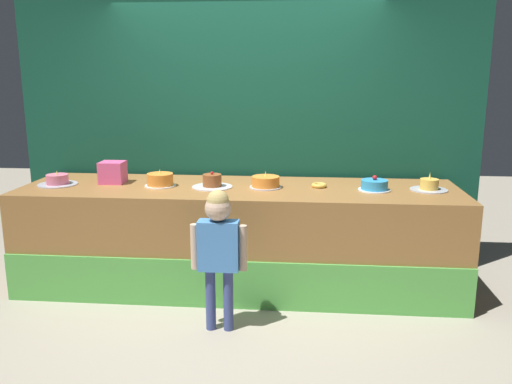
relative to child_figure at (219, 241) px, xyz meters
name	(u,v)px	position (x,y,z in m)	size (l,w,h in m)	color
ground_plane	(232,308)	(0.04, 0.37, -0.69)	(12.00, 12.00, 0.00)	#ADA38E
stage_platform	(239,237)	(0.04, 0.87, -0.24)	(3.79, 1.03, 0.90)	#9E6B38
curtain_backdrop	(247,125)	(0.04, 1.48, 0.69)	(4.39, 0.08, 2.76)	#144C38
child_figure	(219,241)	(0.00, 0.00, 0.00)	(0.41, 0.19, 1.06)	#3F4C8C
pink_box	(113,172)	(-1.11, 0.94, 0.31)	(0.21, 0.20, 0.19)	#ED589A
donut	(319,185)	(0.73, 0.93, 0.23)	(0.13, 0.13, 0.03)	#F2BF4C
cake_far_left	(57,181)	(-1.57, 0.81, 0.25)	(0.34, 0.34, 0.13)	silver
cake_left	(160,180)	(-0.65, 0.84, 0.27)	(0.27, 0.27, 0.15)	white
cake_center_left	(212,182)	(-0.19, 0.84, 0.26)	(0.35, 0.35, 0.14)	silver
cake_center_right	(266,182)	(0.27, 0.86, 0.26)	(0.28, 0.28, 0.15)	silver
cake_right	(374,185)	(1.19, 0.84, 0.25)	(0.27, 0.27, 0.13)	white
cake_far_right	(429,186)	(1.65, 0.89, 0.25)	(0.31, 0.31, 0.16)	silver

